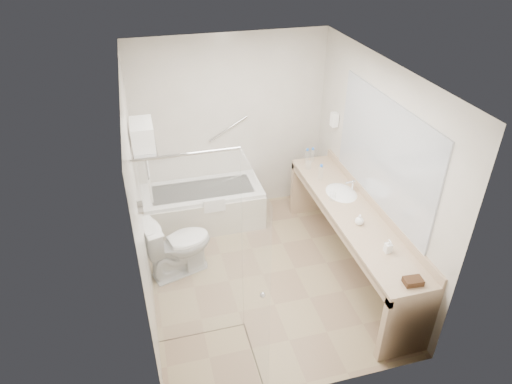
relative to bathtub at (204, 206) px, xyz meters
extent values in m
plane|color=#9B845F|center=(0.50, -1.24, -0.28)|extent=(3.20, 3.20, 0.00)
cube|color=silver|center=(0.50, -1.24, 2.22)|extent=(2.60, 3.20, 0.10)
cube|color=beige|center=(0.50, 0.36, 0.97)|extent=(2.60, 0.10, 2.50)
cube|color=beige|center=(0.50, -2.84, 0.97)|extent=(2.60, 0.10, 2.50)
cube|color=beige|center=(-0.80, -1.24, 0.97)|extent=(0.10, 3.20, 2.50)
cube|color=beige|center=(1.80, -1.24, 0.97)|extent=(0.10, 3.20, 2.50)
cube|color=white|center=(0.00, 0.01, 0.00)|extent=(1.60, 0.70, 0.55)
cube|color=beige|center=(0.00, -0.35, -0.03)|extent=(1.60, 0.02, 0.50)
cube|color=silver|center=(0.10, -0.34, 0.22)|extent=(0.28, 0.06, 0.18)
cylinder|color=silver|center=(-0.45, 0.32, 0.67)|extent=(0.40, 0.03, 0.03)
cylinder|color=silver|center=(0.45, 0.32, 0.97)|extent=(0.53, 0.03, 0.33)
cube|color=silver|center=(-0.35, -1.94, 0.77)|extent=(0.90, 0.01, 2.10)
cube|color=silver|center=(0.10, -2.39, 0.77)|extent=(0.02, 0.90, 2.10)
cylinder|color=silver|center=(-0.35, -1.94, 1.82)|extent=(0.90, 0.02, 0.02)
sphere|color=silver|center=(0.13, -2.54, 0.72)|extent=(0.05, 0.05, 0.05)
cylinder|color=silver|center=(-0.75, -2.39, 1.67)|extent=(0.04, 0.10, 0.10)
cube|color=silver|center=(-0.67, -0.89, 1.42)|extent=(0.24, 0.55, 0.02)
cylinder|color=silver|center=(-0.67, -0.89, 1.20)|extent=(0.02, 0.55, 0.02)
cube|color=silver|center=(-0.67, -0.89, 1.04)|extent=(0.03, 0.42, 0.32)
cube|color=silver|center=(-0.67, -0.89, 1.48)|extent=(0.22, 0.40, 0.08)
cube|color=silver|center=(-0.67, -0.89, 1.57)|extent=(0.22, 0.40, 0.08)
cube|color=silver|center=(-0.67, -0.89, 1.65)|extent=(0.22, 0.40, 0.08)
cube|color=tan|center=(1.52, -1.39, 0.55)|extent=(0.55, 2.70, 0.05)
cube|color=tan|center=(1.78, -1.39, 0.62)|extent=(0.03, 2.70, 0.10)
cube|color=tan|center=(1.27, -1.39, 0.49)|extent=(0.04, 2.70, 0.08)
cube|color=tan|center=(1.52, -2.70, 0.12)|extent=(0.55, 0.08, 0.80)
cube|color=tan|center=(1.52, -0.08, 0.12)|extent=(0.55, 0.08, 0.80)
ellipsoid|color=white|center=(1.55, -0.99, 0.54)|extent=(0.40, 0.52, 0.14)
cylinder|color=silver|center=(1.70, -0.99, 0.65)|extent=(0.03, 0.03, 0.14)
cube|color=#A8ACB4|center=(1.79, -1.39, 1.27)|extent=(0.02, 2.00, 1.20)
cube|color=white|center=(1.75, -0.19, 1.17)|extent=(0.08, 0.10, 0.18)
imported|color=white|center=(-0.45, -0.91, 0.12)|extent=(0.91, 0.67, 0.80)
cube|color=#432618|center=(1.54, -2.61, 0.60)|extent=(0.18, 0.13, 0.06)
imported|color=white|center=(1.54, -2.14, 0.61)|extent=(0.07, 0.15, 0.07)
imported|color=white|center=(1.47, -1.64, 0.62)|extent=(0.10, 0.13, 0.10)
cylinder|color=silver|center=(1.50, -0.14, 0.66)|extent=(0.06, 0.06, 0.17)
cylinder|color=blue|center=(1.50, -0.14, 0.76)|extent=(0.03, 0.03, 0.03)
cylinder|color=silver|center=(1.43, -0.14, 0.66)|extent=(0.06, 0.06, 0.17)
cylinder|color=blue|center=(1.43, -0.14, 0.76)|extent=(0.03, 0.03, 0.03)
cylinder|color=silver|center=(1.43, -0.63, 0.67)|extent=(0.07, 0.07, 0.19)
cylinder|color=blue|center=(1.43, -0.63, 0.77)|extent=(0.03, 0.03, 0.03)
cylinder|color=silver|center=(1.39, -1.11, 0.62)|extent=(0.10, 0.10, 0.10)
cylinder|color=silver|center=(1.38, -0.32, 0.62)|extent=(0.09, 0.09, 0.10)
camera|label=1|loc=(-0.65, -5.23, 3.51)|focal=32.00mm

